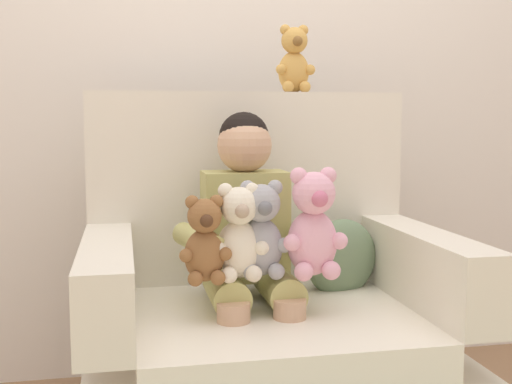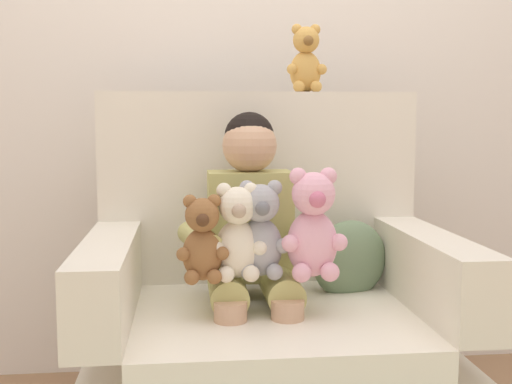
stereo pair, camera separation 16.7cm
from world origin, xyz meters
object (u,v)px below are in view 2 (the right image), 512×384
(plush_grey, at_px, (260,232))
(plush_honey_on_backrest, at_px, (306,61))
(seated_child, at_px, (252,233))
(plush_pink, at_px, (313,227))
(plush_brown, at_px, (202,241))
(throw_pillow, at_px, (350,260))
(armchair, at_px, (269,334))
(plush_cream, at_px, (237,234))

(plush_grey, bearing_deg, plush_honey_on_backrest, 58.36)
(seated_child, xyz_separation_m, plush_pink, (0.16, -0.16, 0.04))
(plush_pink, xyz_separation_m, plush_brown, (-0.31, -0.01, -0.03))
(throw_pillow, bearing_deg, plush_pink, -124.24)
(armchair, distance_m, plush_brown, 0.42)
(plush_pink, bearing_deg, armchair, 139.57)
(armchair, distance_m, seated_child, 0.32)
(plush_pink, bearing_deg, seated_child, 148.84)
(plush_brown, distance_m, throw_pillow, 0.57)
(plush_cream, xyz_separation_m, plush_pink, (0.21, -0.01, 0.02))
(seated_child, xyz_separation_m, plush_brown, (-0.15, -0.17, 0.01))
(plush_cream, bearing_deg, throw_pillow, 31.44)
(plush_grey, distance_m, plush_honey_on_backrest, 0.70)
(armchair, height_order, plush_cream, armchair)
(plush_honey_on_backrest, bearing_deg, plush_pink, -96.13)
(seated_child, xyz_separation_m, plush_honey_on_backrest, (0.22, 0.29, 0.54))
(armchair, bearing_deg, plush_pink, -55.24)
(plush_cream, height_order, throw_pillow, plush_cream)
(armchair, height_order, seated_child, armchair)
(plush_cream, relative_size, plush_pink, 0.87)
(plush_cream, bearing_deg, seated_child, 68.52)
(plush_grey, relative_size, plush_honey_on_backrest, 1.19)
(plush_brown, height_order, plush_honey_on_backrest, plush_honey_on_backrest)
(armchair, xyz_separation_m, plush_brown, (-0.21, -0.16, 0.33))
(plush_honey_on_backrest, bearing_deg, plush_brown, -127.54)
(plush_pink, relative_size, plush_honey_on_backrest, 1.35)
(plush_brown, xyz_separation_m, plush_honey_on_backrest, (0.37, 0.46, 0.53))
(armchair, bearing_deg, plush_grey, -107.90)
(armchair, bearing_deg, seated_child, 169.27)
(seated_child, bearing_deg, throw_pillow, 7.73)
(plush_brown, bearing_deg, armchair, 56.08)
(seated_child, relative_size, plush_pink, 2.62)
(plush_pink, height_order, plush_grey, plush_pink)
(plush_grey, relative_size, plush_brown, 1.14)
(armchair, relative_size, plush_pink, 3.48)
(plush_cream, xyz_separation_m, plush_honey_on_backrest, (0.27, 0.44, 0.52))
(armchair, bearing_deg, plush_brown, -142.18)
(seated_child, distance_m, plush_honey_on_backrest, 0.65)
(throw_pillow, bearing_deg, seated_child, -163.98)
(armchair, relative_size, plush_honey_on_backrest, 4.70)
(plush_pink, height_order, plush_brown, plush_pink)
(seated_child, xyz_separation_m, plush_cream, (-0.06, -0.15, 0.02))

